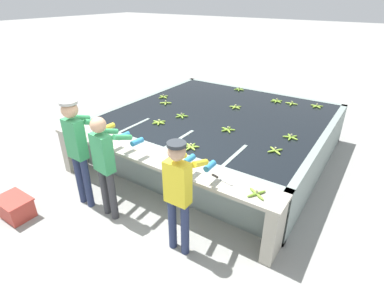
{
  "coord_description": "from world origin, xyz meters",
  "views": [
    {
      "loc": [
        2.74,
        -2.74,
        3.1
      ],
      "look_at": [
        0.0,
        1.34,
        0.62
      ],
      "focal_mm": 28.0,
      "sensor_mm": 36.0,
      "label": 1
    }
  ],
  "objects_px": {
    "banana_bunch_floating_5": "(228,130)",
    "banana_bunch_floating_12": "(291,103)",
    "banana_bunch_floating_6": "(275,151)",
    "banana_bunch_floating_7": "(163,97)",
    "banana_bunch_floating_4": "(191,147)",
    "banana_bunch_floating_10": "(277,101)",
    "knife_0": "(219,178)",
    "banana_bunch_floating_3": "(166,103)",
    "banana_bunch_floating_2": "(236,107)",
    "worker_0": "(78,144)",
    "worker_2": "(179,188)",
    "banana_bunch_floating_11": "(182,116)",
    "banana_bunch_floating_8": "(159,122)",
    "worker_1": "(106,159)",
    "banana_bunch_floating_0": "(291,137)",
    "banana_bunch_floating_1": "(317,106)",
    "crate": "(15,207)",
    "banana_bunch_ledge_0": "(257,194)",
    "banana_bunch_floating_9": "(239,89)"
  },
  "relations": [
    {
      "from": "banana_bunch_floating_3",
      "to": "banana_bunch_floating_11",
      "type": "distance_m",
      "value": 0.89
    },
    {
      "from": "banana_bunch_floating_3",
      "to": "banana_bunch_floating_10",
      "type": "relative_size",
      "value": 0.89
    },
    {
      "from": "worker_0",
      "to": "banana_bunch_floating_11",
      "type": "distance_m",
      "value": 2.21
    },
    {
      "from": "banana_bunch_floating_8",
      "to": "banana_bunch_floating_11",
      "type": "bearing_deg",
      "value": 72.04
    },
    {
      "from": "banana_bunch_floating_7",
      "to": "knife_0",
      "type": "height_order",
      "value": "banana_bunch_floating_7"
    },
    {
      "from": "banana_bunch_floating_0",
      "to": "banana_bunch_floating_4",
      "type": "distance_m",
      "value": 1.75
    },
    {
      "from": "banana_bunch_floating_8",
      "to": "banana_bunch_floating_11",
      "type": "relative_size",
      "value": 1.02
    },
    {
      "from": "banana_bunch_floating_7",
      "to": "banana_bunch_floating_8",
      "type": "height_order",
      "value": "same"
    },
    {
      "from": "worker_1",
      "to": "banana_bunch_floating_0",
      "type": "relative_size",
      "value": 5.9
    },
    {
      "from": "banana_bunch_ledge_0",
      "to": "banana_bunch_floating_3",
      "type": "bearing_deg",
      "value": 145.95
    },
    {
      "from": "banana_bunch_floating_7",
      "to": "banana_bunch_floating_3",
      "type": "bearing_deg",
      "value": -44.9
    },
    {
      "from": "banana_bunch_floating_3",
      "to": "banana_bunch_floating_10",
      "type": "bearing_deg",
      "value": 36.85
    },
    {
      "from": "banana_bunch_floating_1",
      "to": "banana_bunch_floating_4",
      "type": "distance_m",
      "value": 3.36
    },
    {
      "from": "banana_bunch_ledge_0",
      "to": "crate",
      "type": "xyz_separation_m",
      "value": [
        -3.29,
        -1.41,
        -0.74
      ]
    },
    {
      "from": "banana_bunch_floating_8",
      "to": "knife_0",
      "type": "relative_size",
      "value": 0.81
    },
    {
      "from": "banana_bunch_floating_7",
      "to": "banana_bunch_floating_11",
      "type": "bearing_deg",
      "value": -35.3
    },
    {
      "from": "banana_bunch_floating_3",
      "to": "crate",
      "type": "distance_m",
      "value": 3.56
    },
    {
      "from": "banana_bunch_floating_1",
      "to": "banana_bunch_floating_9",
      "type": "bearing_deg",
      "value": 173.9
    },
    {
      "from": "banana_bunch_floating_1",
      "to": "banana_bunch_floating_11",
      "type": "height_order",
      "value": "same"
    },
    {
      "from": "banana_bunch_floating_11",
      "to": "crate",
      "type": "height_order",
      "value": "banana_bunch_floating_11"
    },
    {
      "from": "worker_2",
      "to": "banana_bunch_floating_4",
      "type": "distance_m",
      "value": 1.27
    },
    {
      "from": "banana_bunch_floating_8",
      "to": "banana_bunch_floating_9",
      "type": "distance_m",
      "value": 2.86
    },
    {
      "from": "banana_bunch_floating_1",
      "to": "banana_bunch_floating_2",
      "type": "xyz_separation_m",
      "value": [
        -1.45,
        -1.04,
        0.0
      ]
    },
    {
      "from": "banana_bunch_floating_1",
      "to": "banana_bunch_floating_12",
      "type": "xyz_separation_m",
      "value": [
        -0.52,
        -0.13,
        0.0
      ]
    },
    {
      "from": "worker_2",
      "to": "banana_bunch_floating_11",
      "type": "height_order",
      "value": "worker_2"
    },
    {
      "from": "worker_0",
      "to": "banana_bunch_floating_12",
      "type": "bearing_deg",
      "value": 64.96
    },
    {
      "from": "worker_0",
      "to": "banana_bunch_floating_0",
      "type": "relative_size",
      "value": 6.36
    },
    {
      "from": "worker_2",
      "to": "banana_bunch_floating_8",
      "type": "height_order",
      "value": "worker_2"
    },
    {
      "from": "crate",
      "to": "banana_bunch_floating_7",
      "type": "bearing_deg",
      "value": 91.18
    },
    {
      "from": "worker_1",
      "to": "banana_bunch_floating_8",
      "type": "distance_m",
      "value": 1.69
    },
    {
      "from": "banana_bunch_floating_6",
      "to": "banana_bunch_floating_7",
      "type": "xyz_separation_m",
      "value": [
        -3.16,
        1.15,
        0.0
      ]
    },
    {
      "from": "banana_bunch_floating_1",
      "to": "crate",
      "type": "xyz_separation_m",
      "value": [
        -3.12,
        -5.15,
        -0.74
      ]
    },
    {
      "from": "banana_bunch_floating_5",
      "to": "banana_bunch_floating_2",
      "type": "bearing_deg",
      "value": 109.94
    },
    {
      "from": "worker_0",
      "to": "worker_2",
      "type": "distance_m",
      "value": 1.85
    },
    {
      "from": "banana_bunch_floating_5",
      "to": "banana_bunch_floating_8",
      "type": "distance_m",
      "value": 1.33
    },
    {
      "from": "banana_bunch_floating_3",
      "to": "banana_bunch_floating_12",
      "type": "relative_size",
      "value": 0.89
    },
    {
      "from": "banana_bunch_floating_3",
      "to": "banana_bunch_floating_8",
      "type": "xyz_separation_m",
      "value": [
        0.6,
        -0.96,
        -0.0
      ]
    },
    {
      "from": "banana_bunch_floating_8",
      "to": "banana_bunch_floating_1",
      "type": "bearing_deg",
      "value": 49.04
    },
    {
      "from": "worker_1",
      "to": "banana_bunch_floating_2",
      "type": "distance_m",
      "value": 3.27
    },
    {
      "from": "banana_bunch_floating_3",
      "to": "banana_bunch_floating_12",
      "type": "height_order",
      "value": "same"
    },
    {
      "from": "banana_bunch_floating_4",
      "to": "banana_bunch_floating_10",
      "type": "distance_m",
      "value": 3.01
    },
    {
      "from": "knife_0",
      "to": "banana_bunch_floating_4",
      "type": "bearing_deg",
      "value": 146.67
    },
    {
      "from": "banana_bunch_floating_10",
      "to": "banana_bunch_floating_12",
      "type": "distance_m",
      "value": 0.34
    },
    {
      "from": "banana_bunch_floating_4",
      "to": "crate",
      "type": "height_order",
      "value": "banana_bunch_floating_4"
    },
    {
      "from": "banana_bunch_floating_5",
      "to": "banana_bunch_floating_12",
      "type": "height_order",
      "value": "same"
    },
    {
      "from": "banana_bunch_floating_5",
      "to": "banana_bunch_floating_10",
      "type": "relative_size",
      "value": 0.97
    },
    {
      "from": "banana_bunch_floating_2",
      "to": "banana_bunch_floating_5",
      "type": "xyz_separation_m",
      "value": [
        0.42,
        -1.16,
        0.0
      ]
    },
    {
      "from": "banana_bunch_floating_10",
      "to": "banana_bunch_ledge_0",
      "type": "bearing_deg",
      "value": -74.02
    },
    {
      "from": "banana_bunch_floating_2",
      "to": "worker_0",
      "type": "bearing_deg",
      "value": -107.22
    },
    {
      "from": "worker_2",
      "to": "banana_bunch_floating_1",
      "type": "bearing_deg",
      "value": 81.71
    }
  ]
}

